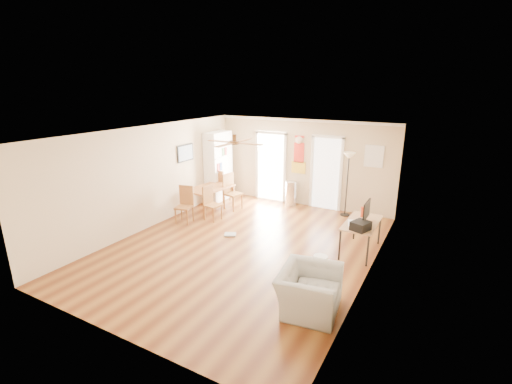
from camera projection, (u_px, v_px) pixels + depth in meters
The scene contains 29 objects.
floor at pixel (243, 247), 8.19m from camera, with size 7.00×7.00×0.00m, color brown.
ceiling at pixel (242, 132), 7.44m from camera, with size 5.50×7.00×0.00m, color silver, non-canonical shape.
wall_back at pixel (303, 163), 10.75m from camera, with size 5.50×0.04×2.60m, color beige, non-canonical shape.
wall_front at pixel (111, 257), 4.88m from camera, with size 5.50×0.04×2.60m, color beige, non-canonical shape.
wall_left at pixel (150, 177), 9.09m from camera, with size 0.04×7.00×2.60m, color beige, non-canonical shape.
wall_right at pixel (372, 213), 6.54m from camera, with size 0.04×7.00×2.60m, color beige, non-canonical shape.
crown_molding at pixel (242, 134), 7.45m from camera, with size 5.50×7.00×0.08m, color white, non-canonical shape.
kitchen_doorway at pixel (271, 167), 11.30m from camera, with size 0.90×0.10×2.10m, color white, non-canonical shape.
bathroom_doorway at pixel (326, 174), 10.46m from camera, with size 0.80×0.10×2.10m, color white, non-canonical shape.
wall_decal at pixel (299, 154), 10.72m from camera, with size 0.46×0.03×1.10m, color red.
ac_grille at pixel (374, 156), 9.66m from camera, with size 0.50×0.04×0.60m, color white.
framed_poster at pixel (185, 153), 10.14m from camera, with size 0.04×0.66×0.48m, color black.
ceiling_fan at pixel (234, 142), 7.24m from camera, with size 1.24×1.24×0.20m, color #593819, non-canonical shape.
bookshelf at pixel (218, 166), 11.30m from camera, with size 0.43×0.97×2.16m, color white, non-canonical shape.
dining_table at pixel (210, 199), 10.53m from camera, with size 0.83×1.38×0.69m, color #A26034, non-canonical shape.
dining_chair_right_a at pixel (233, 192), 10.54m from camera, with size 0.43×0.43×1.04m, color #9B6832, non-canonical shape.
dining_chair_right_b at pixel (213, 204), 9.70m from camera, with size 0.38×0.38×0.93m, color olive, non-canonical shape.
dining_chair_near at pixel (184, 205), 9.50m from camera, with size 0.40×0.40×0.97m, color #AA6536, non-canonical shape.
dining_chair_far at pixel (222, 186), 11.27m from camera, with size 0.42×0.42×1.02m, color olive, non-canonical shape.
trash_can at pixel (291, 193), 10.91m from camera, with size 0.35×0.35×0.75m, color silver.
torchiere_lamp at pixel (347, 185), 9.92m from camera, with size 0.34×0.34×1.80m, color black, non-canonical shape.
computer_desk at pixel (361, 237), 7.87m from camera, with size 0.65×1.30×0.70m, color tan, non-canonical shape.
imac at pixel (366, 213), 7.56m from camera, with size 0.08×0.55×0.51m, color black, non-canonical shape.
keyboard at pixel (351, 223), 7.67m from camera, with size 0.14×0.43×0.02m, color white.
printer at pixel (361, 226), 7.31m from camera, with size 0.31×0.36×0.18m, color black.
orange_bottle at pixel (362, 212), 8.04m from camera, with size 0.08×0.08×0.23m, color red.
wastebasket_a at pixel (320, 264), 7.09m from camera, with size 0.28×0.28×0.32m, color white.
floor_cloth at pixel (230, 235), 8.81m from camera, with size 0.28×0.22×0.04m, color gray.
armchair at pixel (309, 290), 5.82m from camera, with size 1.07×0.93×0.69m, color #A5A6A0.
Camera 1 is at (3.87, -6.41, 3.55)m, focal length 25.20 mm.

